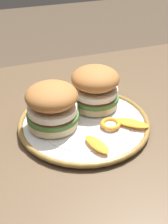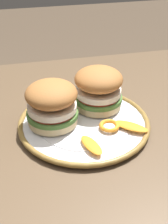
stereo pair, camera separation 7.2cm
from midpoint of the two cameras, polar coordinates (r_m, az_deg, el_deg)
name	(u,v)px [view 1 (the left image)]	position (r m, az deg, el deg)	size (l,w,h in m)	color
dining_table	(68,183)	(0.77, -5.57, -12.69)	(1.16, 0.88, 0.77)	brown
dinner_plate	(84,123)	(0.74, -2.78, -2.07)	(0.31, 0.31, 0.02)	white
sandwich_half_left	(52,105)	(0.70, -8.72, 1.16)	(0.15, 0.15, 0.10)	beige
sandwich_half_right	(95,87)	(0.76, -0.66, 4.46)	(0.16, 0.16, 0.10)	beige
orange_peel_curled	(110,124)	(0.71, 1.94, -2.28)	(0.07, 0.07, 0.01)	orange
orange_peel_strip_long	(97,144)	(0.65, -0.80, -5.98)	(0.05, 0.08, 0.01)	orange
orange_peel_strip_short	(131,123)	(0.72, 5.71, -2.02)	(0.08, 0.08, 0.01)	orange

